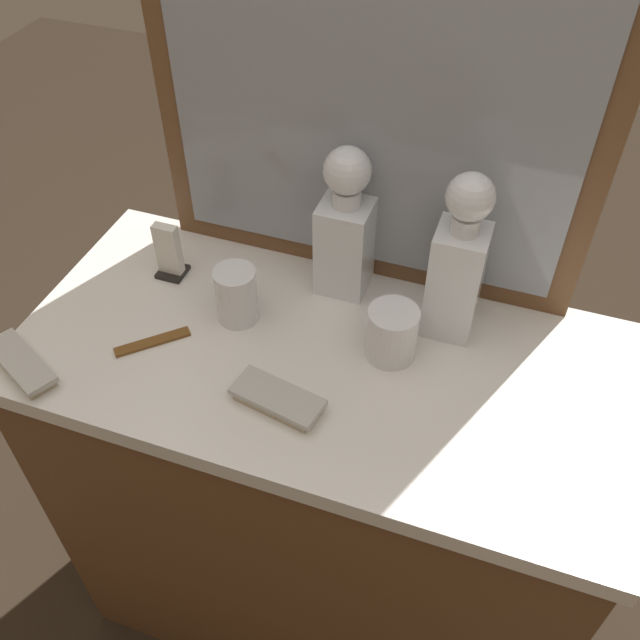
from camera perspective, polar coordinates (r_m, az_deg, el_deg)
ground_plane at (r=1.94m, az=-0.00°, el=-21.46°), size 6.00×6.00×0.00m
dresser at (r=1.53m, az=-0.00°, el=-14.48°), size 1.03×0.51×0.92m
dresser_mirror at (r=1.11m, az=4.34°, el=20.21°), size 0.76×0.03×0.80m
crystal_decanter_front at (r=1.15m, az=11.20°, el=3.92°), size 0.08×0.08×0.31m
crystal_decanter_rear at (r=1.21m, az=2.10°, el=7.03°), size 0.09×0.09×0.28m
crystal_tumbler_front at (r=1.20m, az=-6.86°, el=1.91°), size 0.07×0.07×0.10m
crystal_tumbler_center at (r=1.14m, az=5.94°, el=-1.23°), size 0.08×0.08×0.10m
silver_brush_rear at (r=1.08m, az=-3.52°, el=-6.54°), size 0.15×0.09×0.02m
silver_brush_center at (r=1.23m, az=-23.36°, el=-3.36°), size 0.16×0.11×0.02m
tortoiseshell_comb at (r=1.21m, az=-13.63°, el=-1.76°), size 0.11×0.10×0.01m
napkin_holder at (r=1.31m, az=-12.31°, el=5.31°), size 0.05×0.05×0.11m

